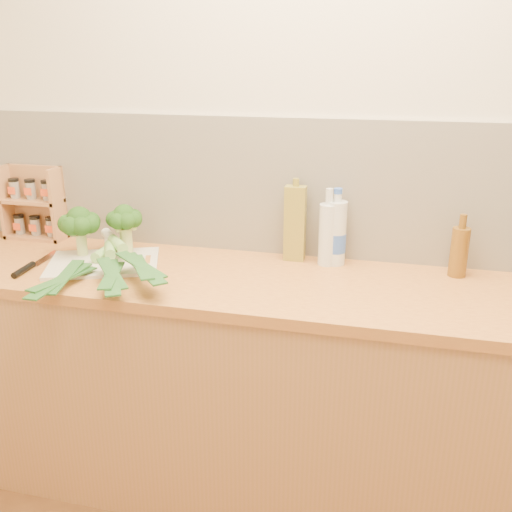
% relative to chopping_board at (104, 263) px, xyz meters
% --- Properties ---
extents(room_shell, '(3.50, 3.50, 3.50)m').
position_rel_chopping_board_xyz_m(room_shell, '(0.80, 0.29, 0.26)').
color(room_shell, beige).
rests_on(room_shell, ground).
extents(counter, '(3.20, 0.62, 0.90)m').
position_rel_chopping_board_xyz_m(counter, '(0.80, 0.00, -0.46)').
color(counter, '#A67245').
rests_on(counter, ground).
extents(chopping_board, '(0.49, 0.43, 0.01)m').
position_rel_chopping_board_xyz_m(chopping_board, '(0.00, 0.00, 0.00)').
color(chopping_board, beige).
rests_on(chopping_board, counter).
extents(broccoli_left, '(0.16, 0.16, 0.20)m').
position_rel_chopping_board_xyz_m(broccoli_left, '(-0.12, 0.05, 0.14)').
color(broccoli_left, '#B8CA76').
rests_on(broccoli_left, chopping_board).
extents(broccoli_right, '(0.14, 0.14, 0.20)m').
position_rel_chopping_board_xyz_m(broccoli_right, '(0.04, 0.12, 0.14)').
color(broccoli_right, '#B8CA76').
rests_on(broccoli_right, chopping_board).
extents(leek_front, '(0.10, 0.64, 0.04)m').
position_rel_chopping_board_xyz_m(leek_front, '(-0.02, -0.05, 0.03)').
color(leek_front, white).
rests_on(leek_front, chopping_board).
extents(leek_mid, '(0.34, 0.58, 0.04)m').
position_rel_chopping_board_xyz_m(leek_mid, '(0.06, -0.05, 0.05)').
color(leek_mid, white).
rests_on(leek_mid, chopping_board).
extents(leek_back, '(0.48, 0.51, 0.04)m').
position_rel_chopping_board_xyz_m(leek_back, '(0.10, -0.01, 0.07)').
color(leek_back, white).
rests_on(leek_back, chopping_board).
extents(chefs_knife, '(0.05, 0.32, 0.02)m').
position_rel_chopping_board_xyz_m(chefs_knife, '(-0.25, -0.11, 0.00)').
color(chefs_knife, silver).
rests_on(chefs_knife, counter).
extents(spice_rack, '(0.26, 0.11, 0.32)m').
position_rel_chopping_board_xyz_m(spice_rack, '(-0.45, 0.25, 0.13)').
color(spice_rack, tan).
rests_on(spice_rack, counter).
extents(oil_tin, '(0.08, 0.05, 0.32)m').
position_rel_chopping_board_xyz_m(oil_tin, '(0.70, 0.23, 0.14)').
color(oil_tin, olive).
rests_on(oil_tin, counter).
extents(glass_bottle, '(0.07, 0.07, 0.30)m').
position_rel_chopping_board_xyz_m(glass_bottle, '(0.83, 0.21, 0.12)').
color(glass_bottle, silver).
rests_on(glass_bottle, counter).
extents(amber_bottle, '(0.06, 0.06, 0.23)m').
position_rel_chopping_board_xyz_m(amber_bottle, '(1.31, 0.20, 0.09)').
color(amber_bottle, brown).
rests_on(amber_bottle, counter).
extents(water_bottle, '(0.08, 0.08, 0.28)m').
position_rel_chopping_board_xyz_m(water_bottle, '(0.86, 0.22, 0.11)').
color(water_bottle, silver).
rests_on(water_bottle, counter).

